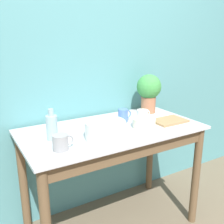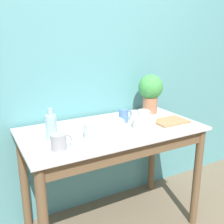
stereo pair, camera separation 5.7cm
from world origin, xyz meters
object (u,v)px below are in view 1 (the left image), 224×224
potted_plant (149,90)px  mug_white (143,115)px  bottle_tall (52,127)px  bowl_small_enamel_white (96,124)px  bowl_small_cream (144,123)px  mug_blue (123,115)px  mug_grey (61,142)px  bowl_wash_large (105,130)px  tray_board (169,121)px

potted_plant → mug_white: bearing=-140.1°
bottle_tall → bowl_small_enamel_white: bearing=10.1°
bowl_small_cream → bowl_small_enamel_white: bowl_small_cream is taller
potted_plant → bowl_small_cream: bearing=-132.3°
mug_blue → mug_grey: bearing=-156.8°
bowl_small_cream → mug_grey: bearing=-174.1°
bowl_wash_large → potted_plant: bearing=29.2°
bowl_small_cream → tray_board: bearing=1.1°
bowl_wash_large → bottle_tall: bearing=150.9°
mug_grey → bowl_small_enamel_white: size_ratio=0.78×
mug_blue → bowl_small_cream: mug_blue is taller
mug_white → bowl_small_enamel_white: bearing=178.0°
bottle_tall → mug_white: bottle_tall is taller
potted_plant → bowl_small_enamel_white: bearing=-168.1°
mug_blue → bowl_small_enamel_white: size_ratio=0.68×
mug_blue → bowl_small_cream: bearing=-73.1°
bowl_wash_large → bowl_small_enamel_white: bowl_wash_large is taller
potted_plant → tray_board: bearing=-93.9°
bowl_small_cream → bowl_small_enamel_white: (-0.30, 0.17, -0.01)m
mug_grey → bowl_small_enamel_white: bearing=34.2°
mug_white → bowl_small_enamel_white: 0.40m
mug_grey → bowl_small_cream: bearing=5.9°
mug_grey → mug_white: (0.76, 0.23, -0.01)m
potted_plant → bottle_tall: potted_plant is taller
mug_blue → bowl_small_enamel_white: 0.24m
potted_plant → bowl_small_enamel_white: potted_plant is taller
bottle_tall → potted_plant: bearing=11.2°
mug_white → tray_board: bearing=-48.1°
potted_plant → bowl_wash_large: 0.72m
bowl_small_enamel_white → tray_board: bearing=-17.4°
potted_plant → mug_white: size_ratio=2.81×
bottle_tall → bowl_small_cream: 0.65m
bottle_tall → mug_grey: bearing=-92.6°
potted_plant → bottle_tall: bearing=-168.8°
potted_plant → bottle_tall: size_ratio=1.62×
mug_grey → mug_white: 0.79m
bowl_small_cream → bottle_tall: bearing=170.0°
bowl_wash_large → bowl_small_enamel_white: bearing=76.9°
mug_blue → tray_board: 0.36m
mug_grey → tray_board: 0.90m
bottle_tall → tray_board: bearing=-6.9°
potted_plant → bowl_wash_large: (-0.62, -0.34, -0.14)m
mug_blue → bottle_tall: bearing=-172.8°
potted_plant → bottle_tall: 0.93m
potted_plant → mug_blue: bearing=-161.9°
bowl_wash_large → mug_blue: (0.29, 0.24, -0.01)m
mug_white → bowl_small_cream: 0.19m
bowl_wash_large → tray_board: 0.60m
mug_white → bowl_small_cream: bearing=-124.0°
mug_grey → bowl_small_cream: mug_grey is taller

